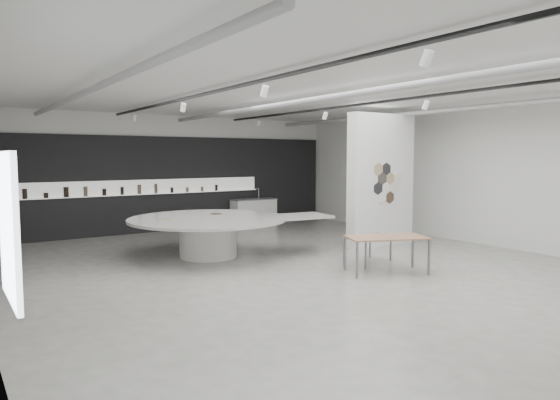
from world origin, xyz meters
TOP-DOWN VIEW (x-y plane):
  - room at (-0.09, -0.00)m, footprint 12.02×14.02m
  - back_wall_display at (-0.08, 6.93)m, footprint 11.80×0.27m
  - partition_column at (3.50, 1.00)m, footprint 2.20×0.38m
  - display_island at (-1.05, 2.22)m, footprint 5.11×4.33m
  - sample_table_wood at (1.24, -1.39)m, footprint 1.84×1.41m
  - sample_table_stone at (1.59, -0.48)m, footprint 1.37×0.95m
  - kitchen_counter at (2.78, 6.52)m, footprint 1.66×0.67m

SIDE VIEW (x-z plane):
  - kitchen_counter at x=2.78m, z-range -0.18..1.12m
  - sample_table_stone at x=1.59m, z-range 0.27..0.91m
  - display_island at x=-1.05m, z-range 0.14..1.13m
  - sample_table_wood at x=1.24m, z-range 0.33..1.10m
  - back_wall_display at x=-0.08m, z-range -0.01..3.09m
  - partition_column at x=3.50m, z-range 0.00..3.60m
  - room at x=-0.09m, z-range 0.16..3.98m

